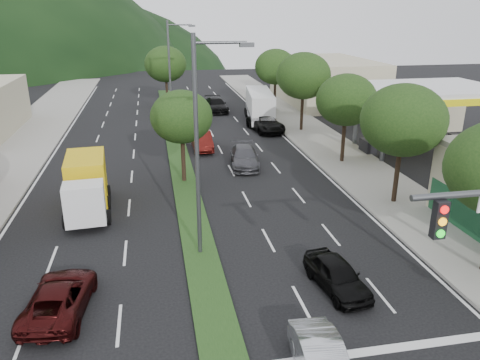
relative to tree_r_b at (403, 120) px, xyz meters
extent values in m
cube|color=gray|center=(0.50, 13.00, -4.96)|extent=(5.00, 90.00, 0.15)
cube|color=gray|center=(-25.00, 13.00, -4.96)|extent=(6.00, 90.00, 0.15)
cube|color=#1B3814|center=(-12.00, 16.00, -4.98)|extent=(1.60, 56.00, 0.12)
cube|color=black|center=(-6.60, -13.65, 0.66)|extent=(0.35, 0.25, 1.05)
cube|color=silver|center=(7.00, 10.00, -0.04)|extent=(12.00, 8.00, 0.50)
cube|color=yellow|center=(7.00, 10.00, -0.39)|extent=(12.20, 8.20, 0.50)
cylinder|color=#47494C|center=(3.00, 7.50, -2.74)|extent=(0.36, 0.36, 4.60)
cylinder|color=#47494C|center=(3.00, 12.50, -2.74)|extent=(0.36, 0.36, 4.60)
cylinder|color=#47494C|center=(11.00, 12.50, -2.74)|extent=(0.36, 0.36, 4.60)
cube|color=black|center=(3.00, 10.00, -4.49)|extent=(0.80, 1.60, 1.10)
cube|color=black|center=(11.00, 10.00, -4.49)|extent=(0.80, 1.60, 1.10)
cube|color=#B4AE8F|center=(7.50, 32.00, -2.44)|extent=(10.00, 16.00, 5.20)
cylinder|color=black|center=(0.00, 0.00, -2.98)|extent=(0.28, 0.28, 3.81)
ellipsoid|color=#183210|center=(0.00, 0.00, 0.01)|extent=(4.80, 4.80, 4.08)
cylinder|color=black|center=(0.00, 8.00, -3.09)|extent=(0.28, 0.28, 3.58)
ellipsoid|color=#183210|center=(0.00, 8.00, -0.28)|extent=(4.40, 4.40, 3.74)
cylinder|color=black|center=(0.00, 18.00, -2.93)|extent=(0.28, 0.28, 3.92)
ellipsoid|color=#183210|center=(0.00, 18.00, 0.15)|extent=(5.00, 5.00, 4.25)
cylinder|color=black|center=(0.00, 28.00, -3.04)|extent=(0.28, 0.28, 3.70)
ellipsoid|color=#183210|center=(0.00, 28.00, -0.13)|extent=(4.60, 4.60, 3.91)
cylinder|color=black|center=(-12.00, 6.00, -3.24)|extent=(0.28, 0.28, 3.36)
ellipsoid|color=#183210|center=(-12.00, 6.00, -0.60)|extent=(4.00, 4.00, 3.40)
cylinder|color=black|center=(-12.00, 32.00, -3.01)|extent=(0.28, 0.28, 3.81)
ellipsoid|color=#183210|center=(-12.00, 32.00, -0.02)|extent=(4.80, 4.80, 4.08)
cylinder|color=#47494C|center=(-12.00, -4.00, -0.04)|extent=(0.20, 0.20, 10.00)
cylinder|color=#47494C|center=(-10.90, -4.00, 4.56)|extent=(2.20, 0.12, 0.12)
cube|color=#47494C|center=(-9.80, -4.00, 4.46)|extent=(0.60, 0.25, 0.18)
cylinder|color=#47494C|center=(-12.00, 21.00, -0.04)|extent=(0.20, 0.20, 10.00)
cylinder|color=#47494C|center=(-10.90, 21.00, 4.56)|extent=(2.20, 0.12, 0.12)
cube|color=#47494C|center=(-9.80, 21.00, 4.46)|extent=(0.60, 0.25, 0.18)
imported|color=black|center=(-17.70, -7.52, -4.40)|extent=(2.60, 4.77, 1.27)
imported|color=black|center=(-6.80, -8.00, -4.39)|extent=(2.04, 3.98, 1.30)
imported|color=#46464A|center=(-7.37, 8.60, -4.33)|extent=(2.56, 5.06, 1.41)
imported|color=#4F100D|center=(-9.95, 13.60, -4.31)|extent=(1.57, 4.42, 1.45)
imported|color=black|center=(-3.32, 18.60, -4.31)|extent=(3.07, 5.53, 1.46)
imported|color=#4A4A4F|center=(-9.44, 23.60, -4.30)|extent=(1.78, 4.36, 1.48)
imported|color=black|center=(-6.66, 28.60, -4.28)|extent=(2.34, 5.29, 1.51)
cube|color=silver|center=(-17.54, -0.32, -3.56)|extent=(2.12, 1.63, 2.13)
cube|color=gold|center=(-17.79, 3.09, -3.47)|extent=(2.41, 4.03, 2.86)
cube|color=black|center=(-17.74, 2.35, -4.62)|extent=(2.25, 5.48, 0.28)
cylinder|color=black|center=(-16.51, 0.15, -4.62)|extent=(0.34, 0.85, 0.83)
cylinder|color=black|center=(-18.63, -0.01, -4.62)|extent=(0.34, 0.85, 0.83)
cylinder|color=black|center=(-16.66, 2.16, -4.62)|extent=(0.34, 0.85, 0.83)
cylinder|color=black|center=(-18.78, 2.00, -4.62)|extent=(0.34, 0.85, 0.83)
cylinder|color=black|center=(-16.80, 3.98, -4.62)|extent=(0.34, 0.85, 0.83)
cylinder|color=black|center=(-18.91, 3.82, -4.62)|extent=(0.34, 0.85, 0.83)
cube|color=white|center=(-3.00, 22.63, -3.27)|extent=(3.28, 8.36, 2.71)
cube|color=slate|center=(-3.00, 22.63, -3.95)|extent=(3.34, 8.37, 0.32)
cylinder|color=black|center=(-3.71, 26.00, -4.63)|extent=(0.42, 0.85, 0.81)
cylinder|color=black|center=(-1.46, 25.71, -4.63)|extent=(0.42, 0.85, 0.81)
cylinder|color=black|center=(-3.83, 25.03, -4.63)|extent=(0.42, 0.85, 0.81)
cylinder|color=black|center=(-1.59, 24.74, -4.63)|extent=(0.42, 0.85, 0.81)
cylinder|color=black|center=(-4.49, 19.87, -4.63)|extent=(0.42, 0.85, 0.81)
cylinder|color=black|center=(-2.25, 19.58, -4.63)|extent=(0.42, 0.85, 0.81)
camera|label=1|loc=(-13.79, -23.60, 5.81)|focal=35.00mm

